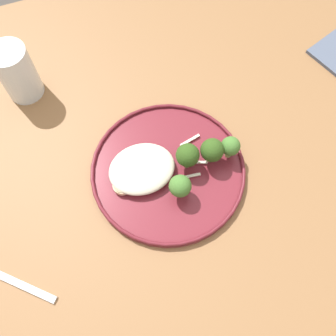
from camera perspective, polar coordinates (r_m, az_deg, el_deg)
ground at (r=1.44m, az=-1.82°, el=-11.55°), size 6.00×6.00×0.00m
wooden_dining_table at (r=0.81m, az=-3.18°, el=-1.08°), size 1.40×1.00×0.74m
dinner_plate at (r=0.72m, az=0.00°, el=-0.38°), size 0.29×0.29×0.02m
noodle_bed at (r=0.70m, az=-3.95°, el=-0.11°), size 0.12×0.10×0.03m
seared_scallop_tiny_bay at (r=0.71m, az=-6.09°, el=0.99°), size 0.03×0.03×0.02m
seared_scallop_right_edge at (r=0.70m, az=-3.57°, el=-1.28°), size 0.03×0.03×0.02m
seared_scallop_on_noodles at (r=0.71m, az=-3.26°, el=0.39°), size 0.03×0.03×0.01m
seared_scallop_center_golden at (r=0.70m, az=-6.85°, el=-2.60°), size 0.04×0.04×0.01m
broccoli_floret_rear_charred at (r=0.68m, az=2.96°, el=1.88°), size 0.04×0.04×0.06m
broccoli_floret_front_edge at (r=0.69m, az=6.62°, el=2.64°), size 0.04×0.04×0.06m
broccoli_floret_right_tilted at (r=0.71m, az=9.32°, el=3.19°), size 0.04×0.04×0.05m
broccoli_floret_tall_stalk at (r=0.66m, az=1.83°, el=-2.75°), size 0.04×0.04×0.06m
onion_sliver_long_sliver at (r=0.71m, az=3.40°, el=-1.20°), size 0.04×0.01×0.00m
onion_sliver_short_strip at (r=0.74m, az=3.30°, el=4.17°), size 0.04×0.01×0.00m
onion_sliver_pale_crescent at (r=0.72m, az=4.05°, el=0.84°), size 0.05×0.02×0.00m
water_glass at (r=0.83m, az=-21.50°, el=12.84°), size 0.07×0.07×0.12m
dinner_fork at (r=0.72m, az=-23.45°, el=-14.65°), size 0.15×0.14×0.00m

